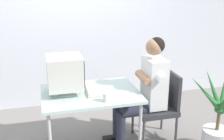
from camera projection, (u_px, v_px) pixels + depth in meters
wall_back at (92, 9)px, 4.39m from camera, size 8.00×0.10×3.00m
desk at (91, 97)px, 3.29m from camera, size 1.11×0.80×0.71m
crt_monitor at (65, 73)px, 3.18m from camera, size 0.39×0.37×0.44m
keyboard at (92, 90)px, 3.31m from camera, size 0.16×0.41×0.03m
office_chair at (160, 103)px, 3.52m from camera, size 0.47×0.47×0.88m
person_seated at (145, 88)px, 3.41m from camera, size 0.72×0.55×1.33m
potted_plant at (218, 121)px, 3.31m from camera, size 0.77×0.72×0.95m
desk_mug at (106, 97)px, 3.03m from camera, size 0.07×0.08×0.09m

